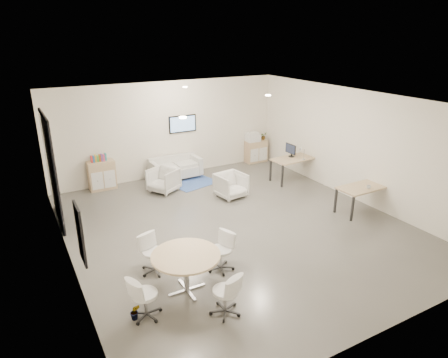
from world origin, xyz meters
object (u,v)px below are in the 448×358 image
sideboard_left (102,175)px  armchair_right (231,184)px  sideboard_right (256,151)px  round_table (186,258)px  desk_front (363,189)px  armchair_left (163,179)px  desk_rear (294,160)px  loveseat (175,169)px

sideboard_left → armchair_right: 4.10m
sideboard_right → round_table: sideboard_right is taller
sideboard_left → desk_front: bearing=-41.4°
desk_front → sideboard_left: bearing=137.7°
armchair_left → armchair_right: 2.14m
armchair_right → desk_rear: armchair_right is taller
sideboard_right → sideboard_left: bearing=-179.9°
armchair_right → round_table: armchair_right is taller
armchair_left → armchair_right: size_ratio=1.01×
sideboard_right → desk_rear: size_ratio=0.53×
desk_rear → round_table: 6.80m
sideboard_left → loveseat: 2.39m
desk_front → round_table: round_table is taller
desk_rear → desk_front: 2.89m
sideboard_left → sideboard_right: (5.79, 0.01, -0.04)m
sideboard_right → round_table: size_ratio=0.64×
sideboard_right → loveseat: size_ratio=0.49×
loveseat → desk_front: (3.48, -4.99, 0.33)m
armchair_right → desk_rear: bearing=-3.0°
loveseat → sideboard_right: bearing=1.2°
sideboard_left → armchair_left: 1.97m
loveseat → desk_rear: 4.00m
sideboard_left → desk_rear: size_ratio=0.59×
armchair_left → desk_front: 5.87m
sideboard_left → loveseat: size_ratio=0.54×
sideboard_left → armchair_left: bearing=-34.7°
sideboard_right → round_table: bearing=-132.4°
sideboard_left → desk_rear: bearing=-21.7°
loveseat → armchair_right: armchair_right is taller
sideboard_left → sideboard_right: 5.79m
armchair_right → desk_rear: size_ratio=0.52×
sideboard_right → armchair_left: bearing=-164.8°
armchair_left → desk_rear: (4.15, -1.17, 0.29)m
desk_front → round_table: (-5.69, -0.98, 0.04)m
armchair_left → round_table: size_ratio=0.63×
desk_rear → armchair_right: bearing=179.9°
round_table → armchair_right: bearing=49.8°
loveseat → desk_rear: size_ratio=1.09×
sideboard_left → armchair_left: size_ratio=1.12×
armchair_right → sideboard_right: bearing=36.6°
sideboard_left → armchair_left: (1.62, -1.12, -0.05)m
loveseat → desk_front: 6.09m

